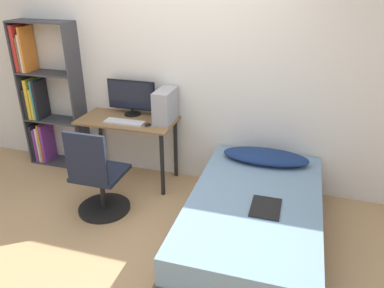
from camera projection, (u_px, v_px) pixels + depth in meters
name	position (u px, v px, depth m)	size (l,w,h in m)	color
ground_plane	(125.00, 250.00, 3.25)	(14.00, 14.00, 0.00)	tan
wall_back	(176.00, 70.00, 4.00)	(8.00, 0.05, 2.50)	silver
desk	(128.00, 130.00, 4.13)	(1.06, 0.53, 0.74)	brown
bookshelf	(42.00, 101.00, 4.47)	(0.73, 0.28, 1.73)	#38383D
office_chair	(98.00, 182.00, 3.62)	(0.52, 0.52, 0.92)	black
bed	(253.00, 220.00, 3.29)	(1.13, 1.94, 0.45)	#4C3D2D
pillow	(265.00, 157.00, 3.79)	(0.86, 0.36, 0.11)	navy
magazine	(266.00, 207.00, 3.06)	(0.24, 0.32, 0.01)	black
monitor	(131.00, 97.00, 4.14)	(0.56, 0.19, 0.39)	black
keyboard	(124.00, 122.00, 3.98)	(0.43, 0.14, 0.02)	silver
pc_tower	(165.00, 106.00, 3.95)	(0.17, 0.36, 0.35)	#99999E
mouse	(148.00, 125.00, 3.91)	(0.06, 0.09, 0.02)	black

